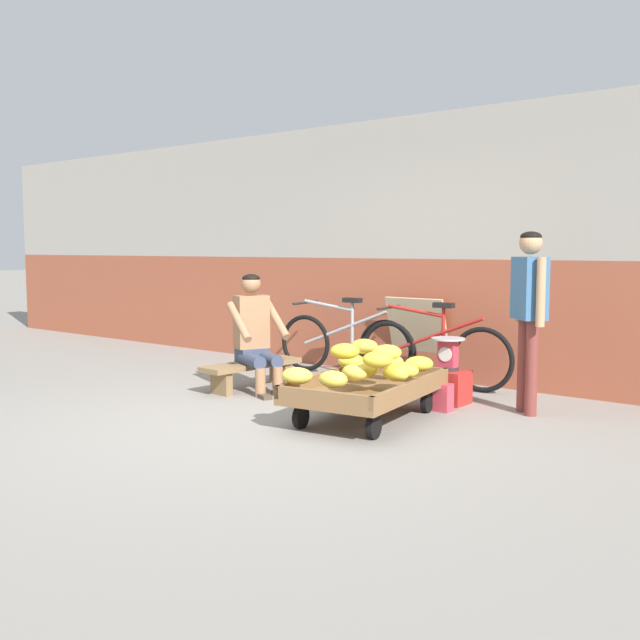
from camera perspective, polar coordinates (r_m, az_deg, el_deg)
The scene contains 13 objects.
ground_plane at distance 5.85m, azimuth -5.83°, elevation -8.17°, with size 80.00×80.00×0.00m, color gray.
back_wall at distance 7.97m, azimuth 8.69°, elevation 5.58°, with size 16.00×0.30×2.79m.
banana_cart at distance 5.96m, azimuth 3.67°, elevation -5.54°, with size 1.03×1.54×0.36m.
banana_pile at distance 5.89m, azimuth 3.79°, elevation -3.45°, with size 0.89×1.36×0.27m.
low_bench at distance 7.28m, azimuth -5.33°, elevation -3.83°, with size 0.39×1.12×0.27m.
vendor_seated at distance 7.15m, azimuth -5.07°, elevation -1.02°, with size 0.74×0.62×1.14m.
plastic_crate at distance 6.71m, azimuth 9.89°, elevation -5.14°, with size 0.36×0.28×0.30m.
weighing_scale at distance 6.66m, azimuth 9.93°, elevation -2.57°, with size 0.30×0.30×0.29m.
bicycle_near_left at distance 8.03m, azimuth 1.87°, elevation -1.82°, with size 1.65×0.48×0.86m.
bicycle_far_left at distance 7.42m, azimuth 8.81°, elevation -2.50°, with size 1.66×0.48×0.86m.
sign_board at distance 7.90m, azimuth 7.68°, elevation -1.40°, with size 0.70×0.27×0.87m.
customer_adult at distance 6.33m, azimuth 15.98°, elevation 1.41°, with size 0.38×0.36×1.53m.
shopping_bag at distance 6.38m, azimuth 9.42°, elevation -5.95°, with size 0.18×0.12×0.24m, color #D13D4C.
Camera 1 is at (4.00, -4.04, 1.39)m, focal length 41.09 mm.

